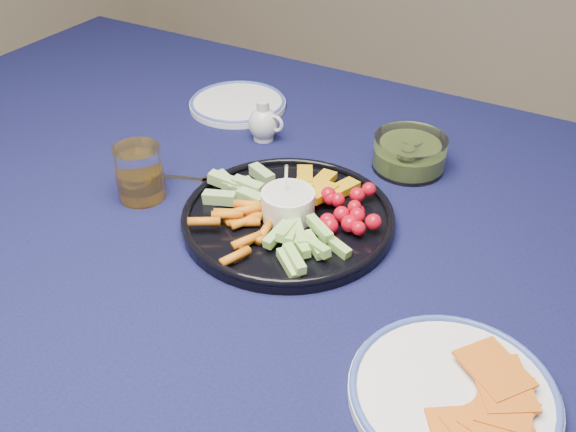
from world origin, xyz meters
The scene contains 9 objects.
dining_table centered at (0.00, 0.00, 0.66)m, with size 1.67×1.07×0.75m.
crudite_platter centered at (0.11, -0.05, 0.76)m, with size 0.33×0.33×0.11m.
creamer_pitcher centered at (-0.06, 0.16, 0.78)m, with size 0.07×0.06×0.08m.
pickle_bowl centered at (0.21, 0.20, 0.77)m, with size 0.13×0.13×0.06m.
cheese_plate centered at (0.44, -0.24, 0.76)m, with size 0.24×0.24×0.03m.
juice_tumbler centered at (-0.13, -0.10, 0.79)m, with size 0.08×0.08×0.09m.
fork_left centered at (-0.11, -0.03, 0.75)m, with size 0.17×0.08×0.00m.
fork_right centered at (0.41, -0.25, 0.75)m, with size 0.11×0.11×0.00m.
side_plate_extra centered at (-0.18, 0.25, 0.75)m, with size 0.20×0.20×0.02m.
Camera 1 is at (0.51, -0.74, 1.34)m, focal length 40.00 mm.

